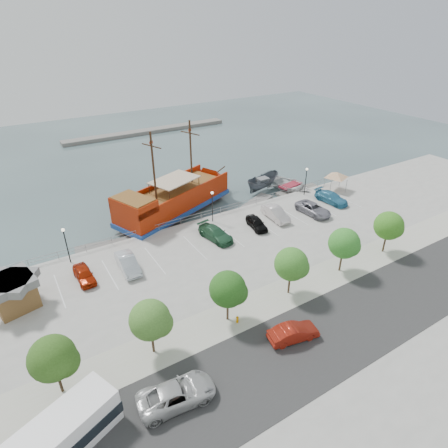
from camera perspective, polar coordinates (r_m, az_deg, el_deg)
ground at (r=45.06m, az=2.42°, el=-4.07°), size 160.00×160.00×0.00m
land_slab at (r=33.82m, az=23.91°, el=-19.94°), size 100.00×58.00×1.20m
street at (r=35.23m, az=17.54°, el=-14.69°), size 100.00×8.00×0.04m
sidewalk at (r=38.19m, az=10.92°, el=-9.72°), size 100.00×4.00×0.05m
seawall_railing at (r=50.04m, az=-2.50°, el=1.56°), size 50.00×0.06×1.00m
far_shore at (r=94.81m, az=-11.49°, el=13.70°), size 40.00×3.00×0.80m
pirate_ship at (r=53.71m, az=-6.46°, el=4.19°), size 20.97×12.71×13.07m
patrol_boat at (r=60.30m, az=5.89°, el=6.10°), size 6.76×3.49×2.49m
speedboat at (r=60.96m, az=10.08°, el=5.59°), size 6.59×8.39×1.58m
dock_west at (r=47.77m, az=-17.77°, el=-3.23°), size 6.96×2.91×0.39m
dock_mid at (r=55.99m, az=4.76°, el=3.11°), size 7.44×4.88×0.41m
dock_east at (r=61.05m, az=11.33°, el=4.92°), size 7.69×2.24×0.44m
shed at (r=39.56m, az=-29.48°, el=-9.01°), size 4.57×4.57×3.12m
canopy_tent at (r=59.94m, az=16.84°, el=7.59°), size 5.32×5.32×3.35m
street_van at (r=28.59m, az=-7.20°, el=-24.29°), size 5.75×3.10×1.53m
street_sedan at (r=32.73m, az=10.53°, el=-15.95°), size 4.52×2.32×1.42m
shuttle_bus at (r=27.85m, az=-24.03°, el=-27.79°), size 8.18×5.44×2.72m
fire_hydrant at (r=33.84m, az=2.05°, el=-14.30°), size 0.24×0.24×0.70m
lamp_post_left at (r=43.07m, az=-23.04°, el=-2.18°), size 0.36×0.36×4.28m
lamp_post_mid at (r=47.95m, az=-1.80°, el=3.51°), size 0.36×0.36×4.28m
lamp_post_right at (r=56.91m, az=12.41°, el=7.07°), size 0.36×0.36×4.28m
tree_a at (r=29.26m, az=-24.34°, el=-18.24°), size 3.30×3.20×5.00m
tree_b at (r=29.97m, az=-10.89°, el=-14.26°), size 3.30×3.20×5.00m
tree_c at (r=32.22m, az=0.86°, el=-10.01°), size 3.30×3.20×5.00m
tree_d at (r=35.72m, az=10.45°, el=-6.15°), size 3.30×3.20×5.00m
tree_e at (r=40.15m, az=18.03°, el=-2.92°), size 3.30×3.20×5.00m
tree_f at (r=45.23m, az=23.97°, el=-0.34°), size 3.30×3.20×5.00m
parked_car_a at (r=40.85m, az=-20.54°, el=-7.22°), size 1.79×4.07×1.36m
parked_car_b at (r=41.01m, az=-14.45°, el=-5.82°), size 1.78×4.78×1.56m
parked_car_d at (r=45.03m, az=-1.30°, el=-1.47°), size 2.93×5.37×1.47m
parked_car_e at (r=47.61m, az=4.99°, el=0.15°), size 2.25×4.22×1.37m
parked_car_f at (r=49.98m, az=7.87°, el=1.61°), size 2.02×4.93×1.59m
parked_car_g at (r=52.26m, az=13.44°, el=2.25°), size 2.72×5.39×1.46m
parked_car_h at (r=56.23m, az=16.05°, el=3.88°), size 2.68×5.37×1.50m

